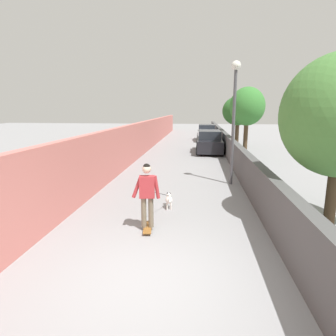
{
  "coord_description": "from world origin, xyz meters",
  "views": [
    {
      "loc": [
        -4.59,
        -0.95,
        3.04
      ],
      "look_at": [
        5.12,
        0.09,
        1.0
      ],
      "focal_mm": 30.43,
      "sensor_mm": 36.0,
      "label": 1
    }
  ],
  "objects_px": {
    "lamp_post": "(234,103)",
    "dog": "(169,199)",
    "car_near": "(209,142)",
    "car_far": "(206,133)",
    "tree_right_far": "(247,107)",
    "tree_right_near": "(238,111)",
    "person_skateboarder": "(147,191)",
    "skateboard": "(148,227)"
  },
  "relations": [
    {
      "from": "tree_right_near",
      "to": "skateboard",
      "type": "xyz_separation_m",
      "value": [
        -16.88,
        4.34,
        -2.77
      ]
    },
    {
      "from": "tree_right_far",
      "to": "dog",
      "type": "distance_m",
      "value": 10.31
    },
    {
      "from": "dog",
      "to": "car_near",
      "type": "distance_m",
      "value": 11.96
    },
    {
      "from": "tree_right_near",
      "to": "car_far",
      "type": "distance_m",
      "value": 5.35
    },
    {
      "from": "skateboard",
      "to": "car_far",
      "type": "height_order",
      "value": "car_far"
    },
    {
      "from": "skateboard",
      "to": "car_near",
      "type": "height_order",
      "value": "car_near"
    },
    {
      "from": "person_skateboarder",
      "to": "car_near",
      "type": "distance_m",
      "value": 13.69
    },
    {
      "from": "car_near",
      "to": "lamp_post",
      "type": "bearing_deg",
      "value": -176.05
    },
    {
      "from": "tree_right_far",
      "to": "person_skateboarder",
      "type": "height_order",
      "value": "tree_right_far"
    },
    {
      "from": "person_skateboarder",
      "to": "car_far",
      "type": "bearing_deg",
      "value": -5.41
    },
    {
      "from": "tree_right_far",
      "to": "person_skateboarder",
      "type": "relative_size",
      "value": 2.61
    },
    {
      "from": "car_near",
      "to": "car_far",
      "type": "distance_m",
      "value": 7.66
    },
    {
      "from": "lamp_post",
      "to": "person_skateboarder",
      "type": "relative_size",
      "value": 2.93
    },
    {
      "from": "lamp_post",
      "to": "person_skateboarder",
      "type": "xyz_separation_m",
      "value": [
        -4.85,
        2.61,
        -2.21
      ]
    },
    {
      "from": "car_far",
      "to": "person_skateboarder",
      "type": "bearing_deg",
      "value": 174.59
    },
    {
      "from": "car_far",
      "to": "tree_right_near",
      "type": "bearing_deg",
      "value": -151.61
    },
    {
      "from": "tree_right_near",
      "to": "lamp_post",
      "type": "distance_m",
      "value": 12.16
    },
    {
      "from": "tree_right_far",
      "to": "car_near",
      "type": "bearing_deg",
      "value": 37.85
    },
    {
      "from": "skateboard",
      "to": "person_skateboarder",
      "type": "distance_m",
      "value": 0.98
    },
    {
      "from": "dog",
      "to": "car_far",
      "type": "relative_size",
      "value": 0.47
    },
    {
      "from": "car_far",
      "to": "skateboard",
      "type": "bearing_deg",
      "value": 174.59
    },
    {
      "from": "tree_right_near",
      "to": "person_skateboarder",
      "type": "bearing_deg",
      "value": 165.59
    },
    {
      "from": "dog",
      "to": "car_near",
      "type": "bearing_deg",
      "value": -7.88
    },
    {
      "from": "lamp_post",
      "to": "dog",
      "type": "bearing_deg",
      "value": 144.59
    },
    {
      "from": "tree_right_far",
      "to": "lamp_post",
      "type": "distance_m",
      "value": 6.21
    },
    {
      "from": "tree_right_near",
      "to": "car_near",
      "type": "xyz_separation_m",
      "value": [
        -3.34,
        2.33,
        -2.13
      ]
    },
    {
      "from": "tree_right_far",
      "to": "skateboard",
      "type": "distance_m",
      "value": 12.02
    },
    {
      "from": "tree_right_far",
      "to": "skateboard",
      "type": "height_order",
      "value": "tree_right_far"
    },
    {
      "from": "lamp_post",
      "to": "dog",
      "type": "relative_size",
      "value": 2.42
    },
    {
      "from": "person_skateboarder",
      "to": "car_far",
      "type": "xyz_separation_m",
      "value": [
        21.2,
        -2.01,
        -0.33
      ]
    },
    {
      "from": "skateboard",
      "to": "dog",
      "type": "height_order",
      "value": "dog"
    },
    {
      "from": "tree_right_near",
      "to": "lamp_post",
      "type": "relative_size",
      "value": 0.83
    },
    {
      "from": "tree_right_far",
      "to": "car_far",
      "type": "bearing_deg",
      "value": 11.32
    },
    {
      "from": "car_near",
      "to": "car_far",
      "type": "bearing_deg",
      "value": 0.0
    },
    {
      "from": "lamp_post",
      "to": "dog",
      "type": "xyz_separation_m",
      "value": [
        -3.15,
        2.24,
        -2.98
      ]
    },
    {
      "from": "dog",
      "to": "car_near",
      "type": "height_order",
      "value": "car_near"
    },
    {
      "from": "tree_right_far",
      "to": "dog",
      "type": "bearing_deg",
      "value": 158.03
    },
    {
      "from": "tree_right_near",
      "to": "car_far",
      "type": "xyz_separation_m",
      "value": [
        4.32,
        2.33,
        -2.13
      ]
    },
    {
      "from": "lamp_post",
      "to": "car_near",
      "type": "bearing_deg",
      "value": 3.95
    },
    {
      "from": "tree_right_far",
      "to": "car_far",
      "type": "relative_size",
      "value": 1.02
    },
    {
      "from": "tree_right_near",
      "to": "car_near",
      "type": "bearing_deg",
      "value": 145.09
    },
    {
      "from": "tree_right_far",
      "to": "car_far",
      "type": "xyz_separation_m",
      "value": [
        10.32,
        2.07,
        -2.43
      ]
    }
  ]
}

